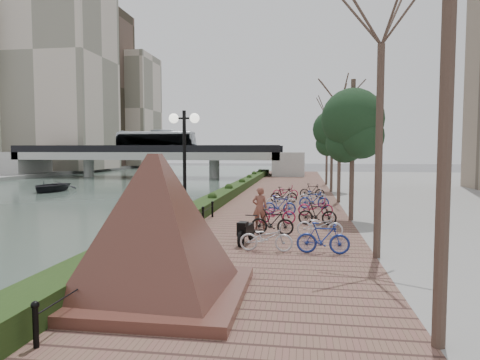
% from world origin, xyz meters
% --- Properties ---
extents(ground, '(220.00, 220.00, 0.00)m').
position_xyz_m(ground, '(0.00, 0.00, 0.00)').
color(ground, '#59595B').
rests_on(ground, ground).
extents(river_water, '(30.00, 130.00, 0.02)m').
position_xyz_m(river_water, '(-15.00, 25.00, 0.01)').
color(river_water, '#4C6054').
rests_on(river_water, ground).
extents(promenade, '(8.00, 75.00, 0.50)m').
position_xyz_m(promenade, '(4.00, 17.50, 0.25)').
color(promenade, brown).
rests_on(promenade, ground).
extents(hedge, '(1.10, 56.00, 0.60)m').
position_xyz_m(hedge, '(0.60, 20.00, 0.80)').
color(hedge, '#1B3212').
rests_on(hedge, promenade).
extents(chain_fence, '(0.10, 14.10, 0.70)m').
position_xyz_m(chain_fence, '(1.40, 2.00, 0.85)').
color(chain_fence, black).
rests_on(chain_fence, promenade).
extents(granite_monument, '(6.11, 6.11, 3.19)m').
position_xyz_m(granite_monument, '(2.55, -2.35, 2.12)').
color(granite_monument, '#481F1E').
rests_on(granite_monument, promenade).
extents(lamppost, '(1.02, 0.32, 4.55)m').
position_xyz_m(lamppost, '(1.90, 2.32, 3.81)').
color(lamppost, black).
rests_on(lamppost, promenade).
extents(motorcycle, '(0.71, 1.56, 0.94)m').
position_xyz_m(motorcycle, '(3.81, 3.37, 0.97)').
color(motorcycle, black).
rests_on(motorcycle, promenade).
extents(pedestrian, '(0.71, 0.54, 1.74)m').
position_xyz_m(pedestrian, '(4.00, 6.24, 1.37)').
color(pedestrian, brown).
rests_on(pedestrian, promenade).
extents(bicycle_parking, '(2.40, 17.32, 1.00)m').
position_xyz_m(bicycle_parking, '(5.49, 10.09, 0.97)').
color(bicycle_parking, silver).
rests_on(bicycle_parking, promenade).
extents(street_trees, '(3.20, 37.12, 6.80)m').
position_xyz_m(street_trees, '(8.00, 12.68, 3.69)').
color(street_trees, '#3D2B24').
rests_on(street_trees, promenade).
extents(bridge, '(36.00, 10.77, 6.50)m').
position_xyz_m(bridge, '(-14.81, 45.00, 3.37)').
color(bridge, '#A8A8A3').
rests_on(bridge, ground).
extents(boat, '(3.48, 4.78, 0.97)m').
position_xyz_m(boat, '(-16.84, 24.30, 0.51)').
color(boat, black).
rests_on(boat, river_water).
extents(far_buildings, '(35.00, 38.00, 38.00)m').
position_xyz_m(far_buildings, '(-41.66, 65.91, 16.12)').
color(far_buildings, beige).
rests_on(far_buildings, far_bank).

